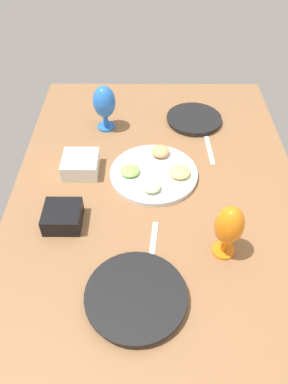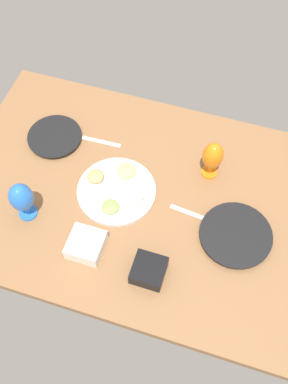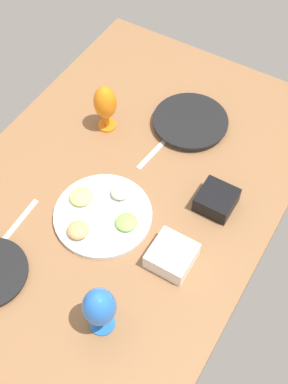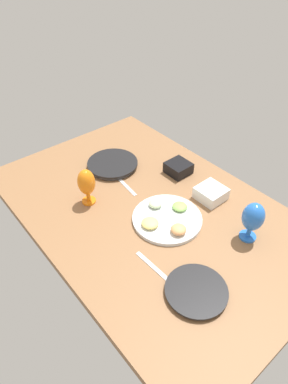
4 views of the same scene
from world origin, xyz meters
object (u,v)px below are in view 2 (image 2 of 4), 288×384
at_px(dinner_plate_right, 236,236).
at_px(hurricane_glass_orange, 213,157).
at_px(dinner_plate_left, 55,137).
at_px(hurricane_glass_blue, 22,198).
at_px(square_bowl_black, 149,270).
at_px(fruit_platter, 116,190).
at_px(square_bowl_white, 86,244).

height_order(dinner_plate_right, hurricane_glass_orange, hurricane_glass_orange).
bearing_deg(hurricane_glass_orange, dinner_plate_left, -177.63).
distance_m(hurricane_glass_blue, square_bowl_black, 0.55).
height_order(fruit_platter, square_bowl_black, square_bowl_black).
bearing_deg(dinner_plate_right, fruit_platter, 173.45).
relative_size(dinner_plate_right, square_bowl_white, 2.16).
xyz_separation_m(dinner_plate_right, square_bowl_white, (-0.54, -0.22, 0.02)).
bearing_deg(fruit_platter, hurricane_glass_blue, -146.16).
height_order(hurricane_glass_blue, square_bowl_black, hurricane_glass_blue).
xyz_separation_m(dinner_plate_right, hurricane_glass_orange, (-0.17, 0.26, 0.10)).
bearing_deg(hurricane_glass_blue, fruit_platter, 33.84).
bearing_deg(square_bowl_black, dinner_plate_left, 140.73).
xyz_separation_m(fruit_platter, hurricane_glass_orange, (0.35, 0.21, 0.10)).
xyz_separation_m(dinner_plate_left, dinner_plate_right, (0.87, -0.24, 0.00)).
bearing_deg(hurricane_glass_blue, hurricane_glass_orange, 32.26).
bearing_deg(dinner_plate_left, square_bowl_black, -39.27).
xyz_separation_m(dinner_plate_left, hurricane_glass_orange, (0.70, 0.03, 0.11)).
height_order(hurricane_glass_blue, square_bowl_white, hurricane_glass_blue).
bearing_deg(square_bowl_white, fruit_platter, 85.05).
relative_size(dinner_plate_left, hurricane_glass_orange, 1.24).
relative_size(fruit_platter, square_bowl_black, 2.70).
distance_m(fruit_platter, square_bowl_white, 0.28).
xyz_separation_m(dinner_plate_left, square_bowl_white, (0.33, -0.45, 0.02)).
distance_m(dinner_plate_left, hurricane_glass_blue, 0.40).
distance_m(hurricane_glass_blue, square_bowl_white, 0.30).
bearing_deg(square_bowl_black, fruit_platter, 127.66).
height_order(dinner_plate_left, fruit_platter, fruit_platter).
bearing_deg(hurricane_glass_orange, square_bowl_black, -102.39).
bearing_deg(hurricane_glass_orange, dinner_plate_right, -57.91).
bearing_deg(square_bowl_black, hurricane_glass_orange, 77.61).
bearing_deg(fruit_platter, dinner_plate_right, -6.55).
height_order(dinner_plate_left, square_bowl_black, square_bowl_black).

